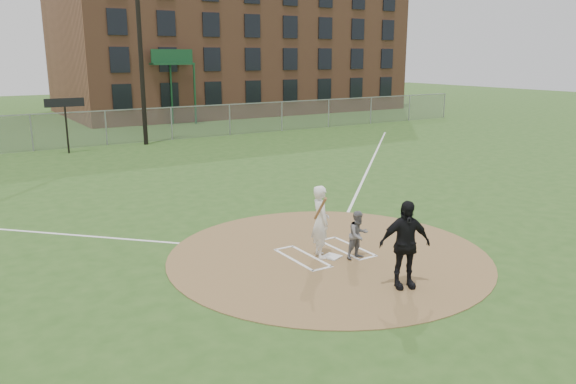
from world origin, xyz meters
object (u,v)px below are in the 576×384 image
catcher (358,235)px  umpire (405,244)px  home_plate (332,257)px  batter_at_plate (321,221)px

catcher → umpire: bearing=-101.3°
home_plate → umpire: bearing=-84.5°
home_plate → batter_at_plate: 0.98m
home_plate → catcher: 0.91m
umpire → batter_at_plate: bearing=121.7°
home_plate → batter_at_plate: batter_at_plate is taller
umpire → batter_at_plate: size_ratio=1.06×
batter_at_plate → catcher: bearing=-39.3°
umpire → batter_at_plate: 2.63m
home_plate → umpire: umpire is taller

